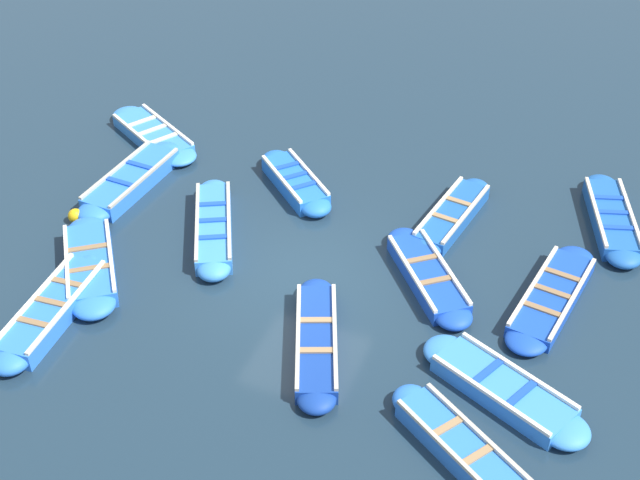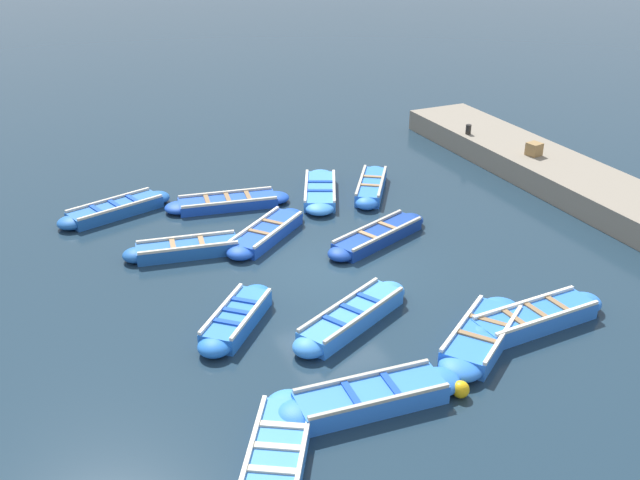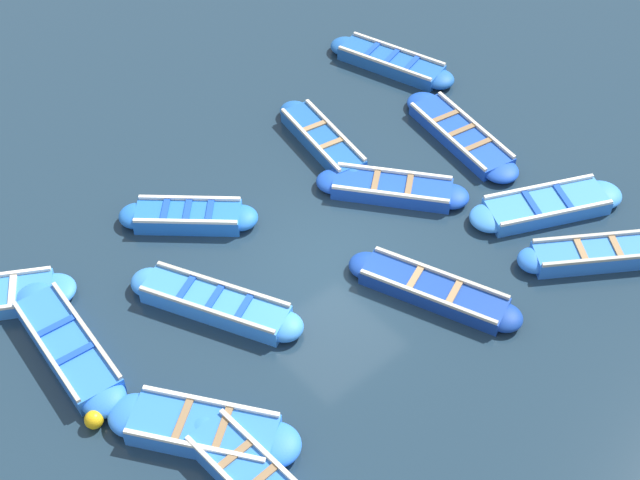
{
  "view_description": "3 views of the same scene",
  "coord_description": "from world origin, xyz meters",
  "px_view_note": "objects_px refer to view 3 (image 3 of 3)",
  "views": [
    {
      "loc": [
        -13.71,
        -5.67,
        12.44
      ],
      "look_at": [
        0.97,
        0.04,
        0.35
      ],
      "focal_mm": 50.0,
      "sensor_mm": 36.0,
      "label": 1
    },
    {
      "loc": [
        7.43,
        15.46,
        9.19
      ],
      "look_at": [
        -0.02,
        -0.76,
        0.54
      ],
      "focal_mm": 42.0,
      "sensor_mm": 36.0,
      "label": 2
    },
    {
      "loc": [
        -9.32,
        8.49,
        13.91
      ],
      "look_at": [
        0.58,
        -0.11,
        0.32
      ],
      "focal_mm": 50.0,
      "sensor_mm": 36.0,
      "label": 3
    }
  ],
  "objects_px": {
    "boat_near_quay": "(188,217)",
    "boat_alongside": "(597,254)",
    "boat_mid_row": "(461,135)",
    "boat_end_of_row": "(434,291)",
    "boat_outer_left": "(323,141)",
    "boat_tucked": "(68,346)",
    "boat_bow_out": "(215,304)",
    "boat_drifting": "(391,62)",
    "boat_broadside": "(546,206)",
    "boat_stern_in": "(203,430)",
    "buoy_orange_near": "(94,420)",
    "boat_far_corner": "(392,189)"
  },
  "relations": [
    {
      "from": "boat_outer_left",
      "to": "boat_tucked",
      "type": "xyz_separation_m",
      "value": [
        -1.45,
        7.76,
        0.02
      ]
    },
    {
      "from": "boat_outer_left",
      "to": "boat_bow_out",
      "type": "bearing_deg",
      "value": 116.1
    },
    {
      "from": "boat_far_corner",
      "to": "buoy_orange_near",
      "type": "bearing_deg",
      "value": 96.0
    },
    {
      "from": "boat_mid_row",
      "to": "boat_near_quay",
      "type": "height_order",
      "value": "boat_near_quay"
    },
    {
      "from": "boat_far_corner",
      "to": "boat_broadside",
      "type": "bearing_deg",
      "value": -140.5
    },
    {
      "from": "boat_end_of_row",
      "to": "boat_alongside",
      "type": "relative_size",
      "value": 1.17
    },
    {
      "from": "boat_tucked",
      "to": "buoy_orange_near",
      "type": "bearing_deg",
      "value": 164.69
    },
    {
      "from": "boat_stern_in",
      "to": "boat_broadside",
      "type": "height_order",
      "value": "boat_stern_in"
    },
    {
      "from": "boat_stern_in",
      "to": "boat_end_of_row",
      "type": "relative_size",
      "value": 0.91
    },
    {
      "from": "boat_drifting",
      "to": "boat_outer_left",
      "type": "bearing_deg",
      "value": 109.69
    },
    {
      "from": "boat_stern_in",
      "to": "buoy_orange_near",
      "type": "bearing_deg",
      "value": 42.66
    },
    {
      "from": "boat_tucked",
      "to": "boat_bow_out",
      "type": "xyz_separation_m",
      "value": [
        -1.0,
        -2.77,
        -0.0
      ]
    },
    {
      "from": "boat_tucked",
      "to": "boat_far_corner",
      "type": "height_order",
      "value": "boat_tucked"
    },
    {
      "from": "boat_far_corner",
      "to": "boat_end_of_row",
      "type": "height_order",
      "value": "boat_end_of_row"
    },
    {
      "from": "boat_mid_row",
      "to": "boat_far_corner",
      "type": "relative_size",
      "value": 1.22
    },
    {
      "from": "boat_near_quay",
      "to": "boat_end_of_row",
      "type": "distance_m",
      "value": 5.63
    },
    {
      "from": "boat_drifting",
      "to": "buoy_orange_near",
      "type": "height_order",
      "value": "boat_drifting"
    },
    {
      "from": "boat_drifting",
      "to": "boat_bow_out",
      "type": "bearing_deg",
      "value": 113.53
    },
    {
      "from": "boat_alongside",
      "to": "boat_outer_left",
      "type": "bearing_deg",
      "value": 15.9
    },
    {
      "from": "boat_tucked",
      "to": "boat_mid_row",
      "type": "xyz_separation_m",
      "value": [
        -0.57,
        -10.44,
        -0.05
      ]
    },
    {
      "from": "boat_tucked",
      "to": "boat_drifting",
      "type": "bearing_deg",
      "value": -76.51
    },
    {
      "from": "boat_near_quay",
      "to": "buoy_orange_near",
      "type": "xyz_separation_m",
      "value": [
        -3.15,
        4.28,
        -0.02
      ]
    },
    {
      "from": "boat_mid_row",
      "to": "boat_broadside",
      "type": "relative_size",
      "value": 1.08
    },
    {
      "from": "boat_mid_row",
      "to": "boat_stern_in",
      "type": "bearing_deg",
      "value": 105.42
    },
    {
      "from": "boat_end_of_row",
      "to": "boat_far_corner",
      "type": "bearing_deg",
      "value": -28.55
    },
    {
      "from": "boat_tucked",
      "to": "boat_near_quay",
      "type": "height_order",
      "value": "boat_tucked"
    },
    {
      "from": "boat_near_quay",
      "to": "boat_end_of_row",
      "type": "xyz_separation_m",
      "value": [
        -5.02,
        -2.54,
        -0.02
      ]
    },
    {
      "from": "boat_stern_in",
      "to": "boat_broadside",
      "type": "bearing_deg",
      "value": -92.02
    },
    {
      "from": "buoy_orange_near",
      "to": "boat_end_of_row",
      "type": "bearing_deg",
      "value": -105.37
    },
    {
      "from": "boat_outer_left",
      "to": "boat_near_quay",
      "type": "height_order",
      "value": "boat_near_quay"
    },
    {
      "from": "boat_bow_out",
      "to": "boat_mid_row",
      "type": "bearing_deg",
      "value": -86.84
    },
    {
      "from": "boat_end_of_row",
      "to": "boat_alongside",
      "type": "xyz_separation_m",
      "value": [
        -1.57,
        -3.31,
        0.02
      ]
    },
    {
      "from": "boat_near_quay",
      "to": "boat_bow_out",
      "type": "distance_m",
      "value": 2.62
    },
    {
      "from": "boat_drifting",
      "to": "boat_end_of_row",
      "type": "distance_m",
      "value": 8.01
    },
    {
      "from": "boat_far_corner",
      "to": "boat_drifting",
      "type": "xyz_separation_m",
      "value": [
        3.57,
        -3.44,
        0.01
      ]
    },
    {
      "from": "boat_tucked",
      "to": "boat_mid_row",
      "type": "distance_m",
      "value": 10.46
    },
    {
      "from": "boat_near_quay",
      "to": "boat_bow_out",
      "type": "height_order",
      "value": "boat_bow_out"
    },
    {
      "from": "boat_outer_left",
      "to": "boat_drifting",
      "type": "relative_size",
      "value": 0.95
    },
    {
      "from": "boat_mid_row",
      "to": "boat_drifting",
      "type": "distance_m",
      "value": 3.38
    },
    {
      "from": "boat_outer_left",
      "to": "buoy_orange_near",
      "type": "height_order",
      "value": "boat_outer_left"
    },
    {
      "from": "boat_outer_left",
      "to": "boat_tucked",
      "type": "distance_m",
      "value": 7.9
    },
    {
      "from": "boat_mid_row",
      "to": "boat_broadside",
      "type": "xyz_separation_m",
      "value": [
        -2.96,
        0.4,
        0.02
      ]
    },
    {
      "from": "boat_broadside",
      "to": "boat_stern_in",
      "type": "bearing_deg",
      "value": 87.98
    },
    {
      "from": "boat_outer_left",
      "to": "boat_bow_out",
      "type": "distance_m",
      "value": 5.56
    },
    {
      "from": "boat_far_corner",
      "to": "boat_outer_left",
      "type": "bearing_deg",
      "value": 1.83
    },
    {
      "from": "boat_drifting",
      "to": "buoy_orange_near",
      "type": "xyz_separation_m",
      "value": [
        -4.44,
        11.75,
        -0.0
      ]
    },
    {
      "from": "boat_near_quay",
      "to": "boat_alongside",
      "type": "relative_size",
      "value": 0.86
    },
    {
      "from": "boat_outer_left",
      "to": "boat_bow_out",
      "type": "height_order",
      "value": "boat_bow_out"
    },
    {
      "from": "boat_drifting",
      "to": "boat_bow_out",
      "type": "height_order",
      "value": "boat_bow_out"
    },
    {
      "from": "boat_mid_row",
      "to": "boat_alongside",
      "type": "height_order",
      "value": "boat_alongside"
    }
  ]
}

